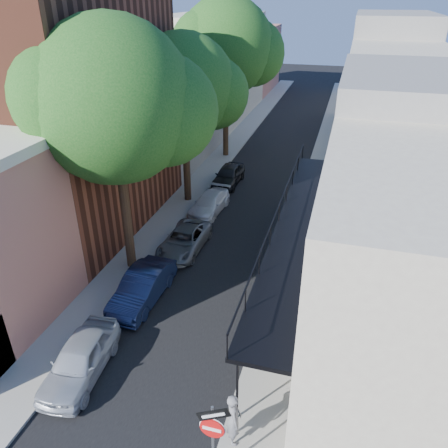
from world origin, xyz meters
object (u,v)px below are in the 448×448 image
Objects in this scene: sign_post at (213,431)px; parked_car_a at (80,359)px; oak_near at (126,104)px; parked_car_b at (142,287)px; parked_car_c at (184,240)px; oak_mid at (191,88)px; parked_car_d at (209,203)px; oak_far at (233,48)px; parked_car_e at (228,175)px; pedestrian at (234,419)px.

sign_post is 0.74× the size of parked_car_a.
parked_car_a is at bearing -82.21° from oak_near.
parked_car_c is at bearing 88.50° from parked_car_b.
parked_car_c is at bearing 52.93° from oak_near.
oak_mid is (-6.58, 17.26, 5.02)m from sign_post.
oak_mid is at bearing 140.31° from parked_car_d.
oak_far is (-6.51, 26.30, 6.22)m from sign_post.
parked_car_e is at bearing 83.54° from parked_car_a.
parked_car_c is at bearing -84.38° from parked_car_d.
sign_post reaches higher than parked_car_c.
oak_far is 9.71m from parked_car_e.
oak_near is 2.87× the size of parked_car_e.
parked_car_a is 2.19× the size of pedestrian.
oak_mid is 9.12m from oak_far.
parked_car_e is at bearing -4.55° from pedestrian.
parked_car_a is 0.97× the size of parked_car_c.
sign_post is at bearing -28.23° from parked_car_a.
parked_car_a reaches higher than parked_car_c.
oak_near reaches higher than parked_car_a.
parked_car_a is (0.93, -23.92, -7.57)m from oak_far.
oak_far is 2.99× the size of parked_car_e.
pedestrian reaches higher than parked_car_c.
oak_far reaches higher than oak_mid.
parked_car_a is (0.95, -6.91, -7.19)m from oak_near.
sign_post is 0.72× the size of parked_car_c.
sign_post is 0.29× the size of oak_mid.
parked_car_e is (-5.18, 20.38, -1.36)m from sign_post.
oak_far is at bearing 89.96° from oak_near.
parked_car_e reaches higher than parked_car_d.
oak_mid is 2.43× the size of parked_car_b.
oak_mid is 18.41m from pedestrian.
sign_post is at bearing 148.73° from pedestrian.
oak_near is 2.85× the size of parked_car_a.
oak_far is 2.97× the size of parked_car_a.
oak_far is at bearing 89.59° from oak_mid.
pedestrian is (5.28, -10.00, 0.46)m from parked_car_c.
sign_post is 1.63× the size of pedestrian.
pedestrian is at bearing -43.28° from parked_car_b.
sign_post is 0.75× the size of parked_car_e.
parked_car_e is at bearing 83.06° from oak_near.
parked_car_a is 5.94m from pedestrian.
parked_car_e is at bearing 91.85° from parked_car_c.
parked_car_d is (1.39, -10.45, -7.69)m from oak_far.
sign_post is 6.21m from parked_car_a.
oak_near is 7.71m from parked_car_b.
oak_far is at bearing 104.00° from parked_car_e.
sign_post is at bearing -64.89° from parked_car_c.
oak_mid is at bearing 2.72° from pedestrian.
pedestrian reaches higher than parked_car_d.
parked_car_b is at bearing -63.74° from oak_near.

